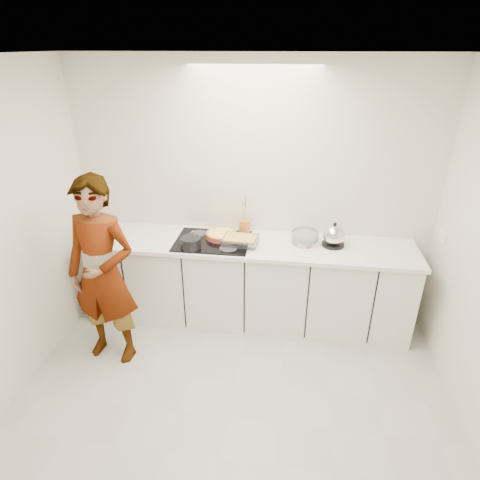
# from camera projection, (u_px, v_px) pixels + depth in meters

# --- Properties ---
(floor) EXTENTS (3.60, 3.20, 0.00)m
(floor) POSITION_uv_depth(u_px,v_px,m) (228.00, 417.00, 3.17)
(floor) COLOR #B3B4A8
(floor) RESTS_ON ground
(ceiling) EXTENTS (3.60, 3.20, 0.00)m
(ceiling) POSITION_uv_depth(u_px,v_px,m) (222.00, 56.00, 2.03)
(ceiling) COLOR white
(ceiling) RESTS_ON wall_back
(wall_back) EXTENTS (3.60, 0.00, 2.60)m
(wall_back) POSITION_uv_depth(u_px,v_px,m) (252.00, 194.00, 4.02)
(wall_back) COLOR beige
(wall_back) RESTS_ON ground
(base_cabinets) EXTENTS (3.20, 0.58, 0.87)m
(base_cabinets) POSITION_uv_depth(u_px,v_px,m) (248.00, 284.00, 4.12)
(base_cabinets) COLOR white
(base_cabinets) RESTS_ON floor
(countertop) EXTENTS (3.24, 0.64, 0.04)m
(countertop) POSITION_uv_depth(u_px,v_px,m) (248.00, 245.00, 3.92)
(countertop) COLOR white
(countertop) RESTS_ON base_cabinets
(hob) EXTENTS (0.72, 0.54, 0.01)m
(hob) POSITION_uv_depth(u_px,v_px,m) (213.00, 241.00, 3.93)
(hob) COLOR black
(hob) RESTS_ON countertop
(tart_dish) EXTENTS (0.41, 0.41, 0.05)m
(tart_dish) POSITION_uv_depth(u_px,v_px,m) (221.00, 235.00, 3.98)
(tart_dish) COLOR #A7482D
(tart_dish) RESTS_ON hob
(saucepan) EXTENTS (0.20, 0.20, 0.18)m
(saucepan) POSITION_uv_depth(u_px,v_px,m) (191.00, 243.00, 3.76)
(saucepan) COLOR black
(saucepan) RESTS_ON hob
(baking_dish) EXTENTS (0.35, 0.27, 0.06)m
(baking_dish) POSITION_uv_depth(u_px,v_px,m) (240.00, 240.00, 3.86)
(baking_dish) COLOR silver
(baking_dish) RESTS_ON hob
(mixing_bowl) EXTENTS (0.28, 0.28, 0.12)m
(mixing_bowl) POSITION_uv_depth(u_px,v_px,m) (305.00, 238.00, 3.89)
(mixing_bowl) COLOR silver
(mixing_bowl) RESTS_ON countertop
(tea_towel) EXTENTS (0.24, 0.20, 0.03)m
(tea_towel) POSITION_uv_depth(u_px,v_px,m) (306.00, 243.00, 3.86)
(tea_towel) COLOR white
(tea_towel) RESTS_ON countertop
(kettle) EXTENTS (0.28, 0.28, 0.24)m
(kettle) POSITION_uv_depth(u_px,v_px,m) (334.00, 236.00, 3.82)
(kettle) COLOR black
(kettle) RESTS_ON countertop
(utensil_crock) EXTENTS (0.13, 0.13, 0.14)m
(utensil_crock) POSITION_uv_depth(u_px,v_px,m) (245.00, 227.00, 4.09)
(utensil_crock) COLOR orange
(utensil_crock) RESTS_ON countertop
(cook) EXTENTS (0.68, 0.49, 1.75)m
(cook) POSITION_uv_depth(u_px,v_px,m) (103.00, 274.00, 3.46)
(cook) COLOR white
(cook) RESTS_ON floor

